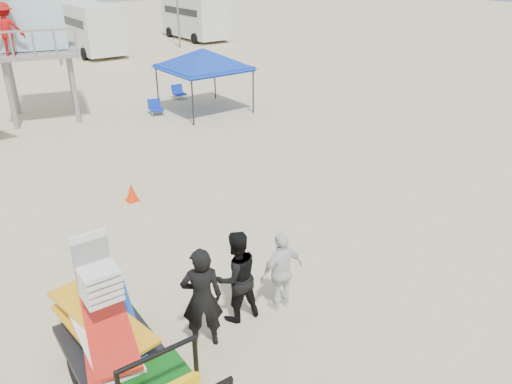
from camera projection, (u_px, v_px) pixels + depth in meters
ground at (328, 318)px, 9.28m from camera, size 140.00×140.00×0.00m
surf_trailer at (107, 326)px, 7.72m from camera, size 1.33×2.44×2.23m
man_left at (202, 298)px, 8.28m from camera, size 0.82×0.71×1.90m
man_mid at (236, 276)px, 8.94m from camera, size 0.93×0.76×1.79m
man_right at (282, 271)px, 9.25m from camera, size 0.94×0.40×1.60m
lifeguard_tower at (28, 23)px, 19.17m from camera, size 3.81×3.81×5.02m
canopy_blue at (203, 52)px, 20.58m from camera, size 3.20×3.20×3.06m
cone_near at (132, 192)px, 13.62m from camera, size 0.34×0.34×0.50m
beach_chair_b at (156, 107)px, 21.07m from camera, size 0.66×0.72×0.64m
beach_chair_c at (178, 92)px, 23.45m from camera, size 0.57×0.61×0.64m
rv_mid_right at (89, 26)px, 33.67m from camera, size 2.64×7.00×3.25m
rv_far_right at (195, 16)px, 39.52m from camera, size 2.64×6.60×3.25m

